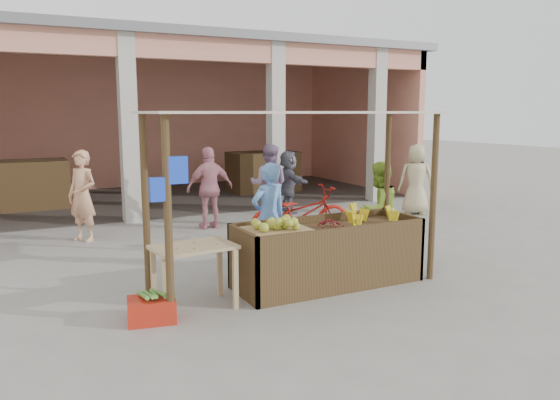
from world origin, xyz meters
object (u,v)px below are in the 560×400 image
vendor_blue (269,213)px  motorcycle (300,213)px  side_table (194,256)px  vendor_green (378,208)px  fruit_stall (328,256)px  red_crate (152,310)px

vendor_blue → motorcycle: bearing=-143.0°
side_table → vendor_green: (3.42, 0.88, 0.19)m
side_table → vendor_blue: size_ratio=0.59×
fruit_stall → vendor_green: size_ratio=1.55×
vendor_blue → vendor_green: (1.89, -0.21, -0.03)m
vendor_blue → side_table: bearing=26.5°
fruit_stall → side_table: fruit_stall is taller
vendor_green → motorcycle: bearing=-79.3°
motorcycle → fruit_stall: bearing=166.0°
red_crate → vendor_blue: vendor_blue is taller
side_table → fruit_stall: bearing=-4.4°
fruit_stall → red_crate: 2.55m
side_table → vendor_blue: vendor_blue is taller
fruit_stall → vendor_blue: 1.22m
motorcycle → vendor_blue: bearing=142.1°
fruit_stall → motorcycle: size_ratio=1.26×
vendor_blue → vendor_green: size_ratio=1.04×
vendor_blue → motorcycle: size_ratio=0.84×
vendor_green → motorcycle: vendor_green is taller
red_crate → vendor_blue: (2.12, 1.32, 0.73)m
fruit_stall → vendor_green: vendor_green is taller
red_crate → motorcycle: 4.31m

